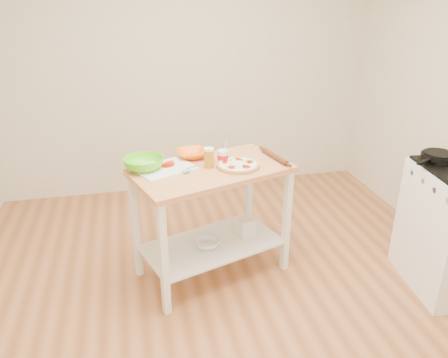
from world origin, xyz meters
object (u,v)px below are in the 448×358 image
knife (156,167)px  pizza (238,165)px  rolling_pin (274,156)px  shelf_bin (245,226)px  green_bowl (144,164)px  yogurt_tub (223,156)px  shelf_glass_bowl (207,243)px  prep_island (212,199)px  cutting_board (165,168)px  skillet (438,156)px  spatula (189,169)px  beer_pint (209,158)px  orange_bowl (192,154)px

knife → pizza: bearing=-42.8°
pizza → rolling_pin: size_ratio=0.94×
pizza → shelf_bin: 0.61m
knife → green_bowl: size_ratio=0.80×
yogurt_tub → shelf_glass_bowl: (-0.15, -0.13, -0.66)m
prep_island → shelf_bin: (0.29, 0.09, -0.32)m
cutting_board → knife: size_ratio=2.12×
pizza → rolling_pin: bearing=17.6°
prep_island → skillet: (1.63, -0.32, 0.33)m
skillet → knife: 2.07m
spatula → yogurt_tub: bearing=-9.7°
knife → yogurt_tub: 0.50m
pizza → skillet: bearing=-11.8°
skillet → beer_pint: bearing=145.2°
prep_island → pizza: bearing=-6.0°
orange_bowl → yogurt_tub: 0.26m
pizza → knife: pizza is taller
knife → orange_bowl: 0.34m
spatula → shelf_bin: 0.75m
yogurt_tub → rolling_pin: bearing=-1.3°
skillet → yogurt_tub: bearing=141.9°
skillet → rolling_pin: size_ratio=1.11×
beer_pint → spatula: bearing=-166.0°
yogurt_tub → shelf_bin: size_ratio=1.30×
knife → beer_pint: (0.38, -0.06, 0.06)m
cutting_board → knife: cutting_board is taller
orange_bowl → yogurt_tub: size_ratio=1.36×
green_bowl → yogurt_tub: (0.58, 0.01, 0.00)m
orange_bowl → shelf_glass_bowl: bearing=-78.8°
spatula → prep_island: bearing=-24.9°
pizza → spatula: pizza is taller
prep_island → cutting_board: 0.43m
shelf_glass_bowl → rolling_pin: bearing=12.1°
orange_bowl → yogurt_tub: (0.21, -0.16, 0.02)m
knife → shelf_glass_bowl: bearing=-52.0°
skillet → knife: bearing=145.8°
shelf_glass_bowl → skillet: bearing=-9.5°
knife → green_bowl: bearing=144.4°
yogurt_tub → shelf_glass_bowl: yogurt_tub is taller
knife → beer_pint: beer_pint is taller
knife → yogurt_tub: (0.50, 0.01, 0.03)m
skillet → yogurt_tub: 1.58m
prep_island → green_bowl: size_ratio=4.40×
orange_bowl → shelf_glass_bowl: (0.06, -0.29, -0.64)m
skillet → pizza: bearing=145.1°
pizza → yogurt_tub: (-0.09, 0.11, 0.03)m
knife → beer_pint: size_ratio=1.56×
pizza → shelf_bin: pizza is taller
skillet → knife: skillet is taller
orange_bowl → green_bowl: size_ratio=0.82×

